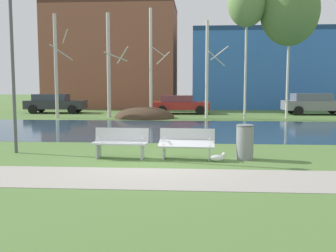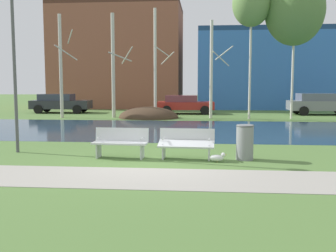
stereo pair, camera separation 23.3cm
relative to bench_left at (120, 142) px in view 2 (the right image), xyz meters
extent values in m
plane|color=#517538|center=(0.96, 9.24, -0.47)|extent=(120.00, 120.00, 0.00)
cube|color=#9E998E|center=(0.96, -2.43, -0.47)|extent=(60.00, 2.09, 0.01)
cube|color=#284256|center=(0.96, 7.47, -0.47)|extent=(80.00, 8.93, 0.01)
ellipsoid|color=#423021|center=(-1.10, 13.72, -0.47)|extent=(3.84, 3.19, 1.43)
cube|color=silver|center=(0.00, -0.09, -0.02)|extent=(1.62, 0.56, 0.05)
cube|color=silver|center=(0.01, 0.18, 0.20)|extent=(1.60, 0.17, 0.40)
cube|color=silver|center=(-0.66, 0.00, -0.25)|extent=(0.06, 0.43, 0.45)
cube|color=silver|center=(0.65, -0.07, -0.25)|extent=(0.06, 0.43, 0.45)
cylinder|color=silver|center=(-0.66, -0.04, 0.12)|extent=(0.06, 0.28, 0.04)
cylinder|color=silver|center=(0.65, -0.11, 0.12)|extent=(0.06, 0.28, 0.04)
cube|color=silver|center=(1.92, -0.09, -0.02)|extent=(1.62, 0.56, 0.18)
cube|color=silver|center=(1.94, 0.18, 0.20)|extent=(1.60, 0.17, 0.40)
cube|color=silver|center=(1.27, 0.00, -0.25)|extent=(0.06, 0.43, 0.45)
cube|color=silver|center=(2.58, -0.07, -0.25)|extent=(0.06, 0.43, 0.45)
cylinder|color=silver|center=(1.27, -0.04, 0.12)|extent=(0.06, 0.28, 0.04)
cylinder|color=silver|center=(2.58, -0.11, 0.12)|extent=(0.06, 0.28, 0.04)
cylinder|color=gray|center=(3.59, 0.06, 0.03)|extent=(0.49, 0.49, 1.00)
torus|color=#494A4C|center=(3.59, 0.06, 0.50)|extent=(0.51, 0.51, 0.04)
ellipsoid|color=white|center=(2.78, -0.39, -0.35)|extent=(0.40, 0.18, 0.18)
sphere|color=white|center=(2.96, -0.39, -0.26)|extent=(0.13, 0.13, 0.13)
cone|color=gold|center=(3.03, -0.39, -0.26)|extent=(0.07, 0.04, 0.04)
cylinder|color=gold|center=(2.80, -0.43, -0.42)|extent=(0.01, 0.01, 0.10)
cylinder|color=gold|center=(2.80, -0.36, -0.42)|extent=(0.01, 0.01, 0.10)
cylinder|color=#4C4C51|center=(-3.46, 0.66, 2.12)|extent=(0.10, 0.10, 5.19)
cylinder|color=#BCB7A8|center=(-6.67, 13.41, 2.79)|extent=(0.21, 0.21, 6.53)
cylinder|color=#BCB7A8|center=(-6.14, 13.77, 4.70)|extent=(0.67, 0.94, 0.81)
cylinder|color=#BCB7A8|center=(-6.08, 12.81, 3.61)|extent=(1.12, 1.09, 0.91)
cylinder|color=#BCB7A8|center=(-3.41, 13.95, 2.85)|extent=(0.23, 0.23, 6.63)
cylinder|color=#BCB7A8|center=(-2.60, 14.50, 3.54)|extent=(1.05, 1.48, 1.04)
cylinder|color=#BCB7A8|center=(-2.81, 13.33, 3.38)|extent=(1.26, 1.23, 0.56)
cylinder|color=beige|center=(-0.69, 13.95, 2.97)|extent=(0.18, 0.18, 6.89)
cylinder|color=beige|center=(0.04, 14.46, 3.34)|extent=(1.00, 1.42, 0.75)
cylinder|color=beige|center=(-0.22, 13.46, 3.72)|extent=(0.94, 0.91, 0.67)
cylinder|color=beige|center=(2.85, 13.95, 2.58)|extent=(0.19, 0.19, 6.10)
cylinder|color=beige|center=(3.65, 14.50, 3.65)|extent=(1.09, 1.54, 0.80)
cylinder|color=beige|center=(3.43, 13.35, 3.22)|extent=(1.10, 1.07, 0.89)
cylinder|color=beige|center=(5.21, 13.61, 4.01)|extent=(0.14, 0.14, 8.95)
ellipsoid|color=#668947|center=(5.21, 13.61, 6.51)|extent=(2.30, 2.30, 2.77)
cylinder|color=beige|center=(7.83, 13.91, 3.78)|extent=(0.14, 0.14, 8.50)
ellipsoid|color=#567A3D|center=(7.83, 13.91, 6.16)|extent=(3.58, 3.58, 4.30)
cube|color=#282B30|center=(-8.26, 17.64, 0.16)|extent=(4.43, 1.99, 0.63)
cube|color=#2F3648|center=(-8.61, 17.63, 0.71)|extent=(2.51, 1.69, 0.47)
cylinder|color=black|center=(-6.87, 18.60, -0.15)|extent=(0.65, 0.25, 0.64)
cylinder|color=black|center=(-6.79, 16.82, -0.15)|extent=(0.65, 0.25, 0.64)
cylinder|color=black|center=(-9.74, 18.47, -0.15)|extent=(0.65, 0.25, 0.64)
cylinder|color=black|center=(-9.66, 16.68, -0.15)|extent=(0.65, 0.25, 0.64)
cube|color=maroon|center=(1.09, 17.61, 0.12)|extent=(4.15, 2.09, 0.55)
cube|color=brown|center=(0.77, 17.60, 0.64)|extent=(2.35, 1.77, 0.48)
cylinder|color=black|center=(2.39, 18.62, -0.15)|extent=(0.65, 0.25, 0.64)
cylinder|color=black|center=(2.48, 16.73, -0.15)|extent=(0.65, 0.25, 0.64)
cylinder|color=black|center=(-0.29, 18.49, -0.15)|extent=(0.65, 0.25, 0.64)
cylinder|color=black|center=(-0.20, 16.60, -0.15)|extent=(0.65, 0.25, 0.64)
cube|color=slate|center=(10.70, 17.54, 0.18)|extent=(4.62, 2.06, 0.67)
cube|color=slate|center=(10.33, 17.53, 0.78)|extent=(2.62, 1.75, 0.52)
cylinder|color=black|center=(9.16, 18.40, -0.15)|extent=(0.65, 0.25, 0.64)
cylinder|color=black|center=(9.24, 16.55, -0.15)|extent=(0.65, 0.25, 0.64)
cube|color=brown|center=(-5.49, 25.55, 4.00)|extent=(11.48, 7.15, 8.94)
cube|color=#4E2C21|center=(-5.49, 25.55, 8.67)|extent=(11.48, 7.15, 0.40)
cube|color=#3870C6|center=(10.26, 25.71, 2.79)|extent=(16.76, 7.59, 6.52)
cube|color=navy|center=(10.26, 25.71, 6.25)|extent=(16.76, 7.59, 0.40)
camera|label=1|loc=(2.19, -11.31, 1.68)|focal=42.43mm
camera|label=2|loc=(2.42, -11.29, 1.68)|focal=42.43mm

